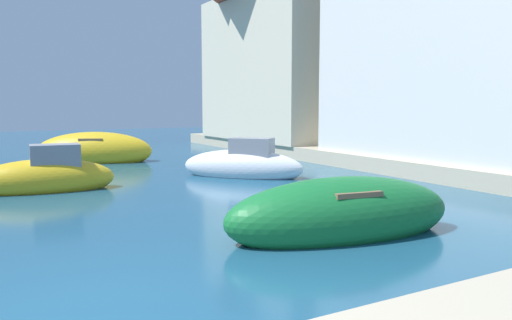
% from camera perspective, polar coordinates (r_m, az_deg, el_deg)
% --- Properties ---
extents(quay_promenade, '(44.00, 32.00, 0.50)m').
position_cam_1_polar(quay_promenade, '(7.22, 18.25, -9.22)').
color(quay_promenade, beige).
rests_on(quay_promenade, ground).
extents(moored_boat_0, '(3.38, 3.54, 1.40)m').
position_cam_1_polar(moored_boat_0, '(15.04, -1.46, -0.59)').
color(moored_boat_0, white).
rests_on(moored_boat_0, ground).
extents(moored_boat_6, '(4.20, 1.98, 1.26)m').
position_cam_1_polar(moored_boat_6, '(8.40, 9.66, -6.12)').
color(moored_boat_6, '#197233').
rests_on(moored_boat_6, ground).
extents(moored_boat_7, '(4.54, 3.22, 1.47)m').
position_cam_1_polar(moored_boat_7, '(19.86, -17.79, 0.96)').
color(moored_boat_7, gold).
rests_on(moored_boat_7, ground).
extents(moored_boat_8, '(3.45, 1.41, 1.39)m').
position_cam_1_polar(moored_boat_8, '(13.59, -22.68, -1.79)').
color(moored_boat_8, gold).
rests_on(moored_boat_8, ground).
extents(waterfront_building_main, '(6.03, 8.40, 8.45)m').
position_cam_1_polar(waterfront_building_main, '(17.89, 22.76, 14.27)').
color(waterfront_building_main, white).
rests_on(waterfront_building_main, quay_promenade).
extents(waterfront_building_annex, '(6.58, 9.17, 7.97)m').
position_cam_1_polar(waterfront_building_annex, '(25.03, 4.57, 11.75)').
color(waterfront_building_annex, beige).
rests_on(waterfront_building_annex, quay_promenade).
extents(waterfront_building_far, '(5.53, 6.41, 7.49)m').
position_cam_1_polar(waterfront_building_far, '(26.10, 2.94, 10.99)').
color(waterfront_building_far, beige).
rests_on(waterfront_building_far, quay_promenade).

